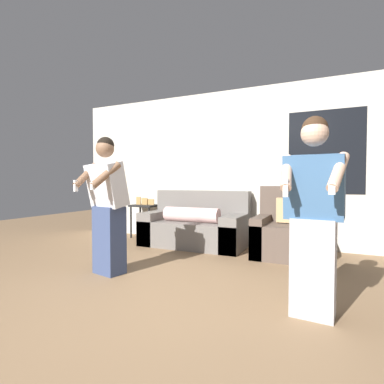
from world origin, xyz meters
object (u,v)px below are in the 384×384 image
at_px(couch, 195,227).
at_px(person_left, 107,206).
at_px(side_table, 145,210).
at_px(person_right, 314,217).
at_px(armchair, 289,233).

height_order(couch, person_left, person_left).
distance_m(couch, side_table, 1.23).
xyz_separation_m(couch, side_table, (-1.19, 0.22, 0.22)).
xyz_separation_m(side_table, person_right, (3.16, -2.30, 0.27)).
bearing_deg(person_left, armchair, 44.03).
distance_m(person_left, person_right, 2.27).
relative_size(couch, person_left, 1.08).
relative_size(side_table, person_left, 0.49).
bearing_deg(person_right, couch, 133.47).
bearing_deg(armchair, side_table, 173.02).
height_order(person_left, person_right, person_left).
height_order(armchair, side_table, armchair).
distance_m(armchair, person_right, 2.07).
bearing_deg(armchair, couch, 175.90).
relative_size(armchair, side_table, 1.29).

